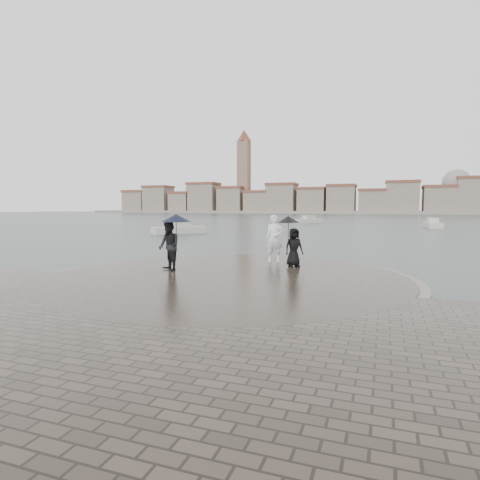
% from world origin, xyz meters
% --- Properties ---
extents(ground, '(400.00, 400.00, 0.00)m').
position_xyz_m(ground, '(0.00, 0.00, 0.00)').
color(ground, '#2B3835').
rests_on(ground, ground).
extents(kerb_ring, '(12.50, 12.50, 0.32)m').
position_xyz_m(kerb_ring, '(0.00, 3.50, 0.16)').
color(kerb_ring, gray).
rests_on(kerb_ring, ground).
extents(quay_tip, '(11.90, 11.90, 0.36)m').
position_xyz_m(quay_tip, '(0.00, 3.50, 0.18)').
color(quay_tip, '#2D261E').
rests_on(quay_tip, ground).
extents(statue, '(0.83, 0.67, 1.97)m').
position_xyz_m(statue, '(0.63, 7.31, 1.35)').
color(statue, white).
rests_on(statue, quay_tip).
extents(visitor_left, '(1.36, 1.18, 2.04)m').
position_xyz_m(visitor_left, '(-2.29, 3.77, 1.51)').
color(visitor_left, black).
rests_on(visitor_left, quay_tip).
extents(visitor_right, '(1.14, 0.97, 1.95)m').
position_xyz_m(visitor_right, '(1.64, 6.19, 1.42)').
color(visitor_right, black).
rests_on(visitor_right, quay_tip).
extents(far_skyline, '(260.00, 20.00, 37.00)m').
position_xyz_m(far_skyline, '(-6.29, 160.71, 5.61)').
color(far_skyline, gray).
rests_on(far_skyline, ground).
extents(boats, '(44.50, 35.98, 1.50)m').
position_xyz_m(boats, '(3.87, 44.32, 0.38)').
color(boats, beige).
rests_on(boats, ground).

